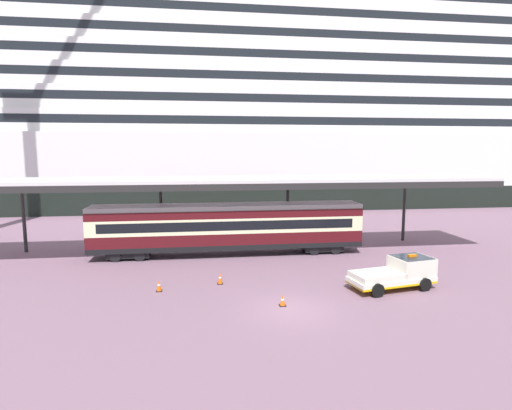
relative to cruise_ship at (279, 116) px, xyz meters
The scene contains 8 objects.
ground_plane 50.85m from the cruise_ship, 99.99° to the right, with size 400.00×400.00×0.00m, color #735567.
cruise_ship is the anchor object (origin of this frame).
platform_canopy 38.09m from the cruise_ship, 107.20° to the right, with size 44.33×5.96×6.19m.
train_carriage 39.39m from the cruise_ship, 107.02° to the right, with size 21.52×2.81×4.11m.
service_truck 47.42m from the cruise_ship, 91.54° to the right, with size 5.49×2.98×2.02m.
traffic_cone_near 47.03m from the cruise_ship, 105.52° to the right, with size 0.36×0.36×0.73m.
traffic_cone_mid 48.91m from the cruise_ship, 109.58° to the right, with size 0.36×0.36×0.69m.
traffic_cone_far 50.26m from the cruise_ship, 100.56° to the right, with size 0.36×0.36×0.62m.
Camera 1 is at (-4.71, -20.43, 8.35)m, focal length 28.87 mm.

